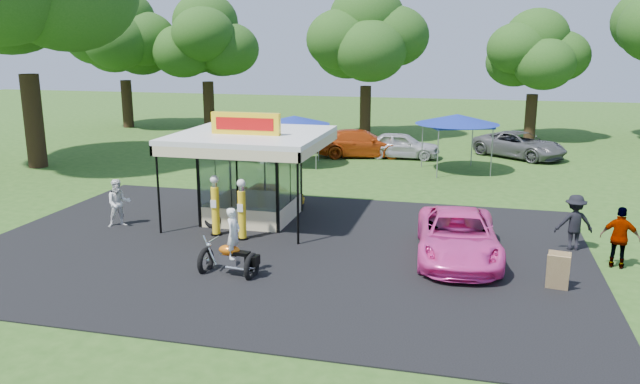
% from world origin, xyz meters
% --- Properties ---
extents(ground, '(120.00, 120.00, 0.00)m').
position_xyz_m(ground, '(0.00, 0.00, 0.00)').
color(ground, '#2A5019').
rests_on(ground, ground).
extents(asphalt_apron, '(20.00, 14.00, 0.04)m').
position_xyz_m(asphalt_apron, '(0.00, 2.00, 0.02)').
color(asphalt_apron, black).
rests_on(asphalt_apron, ground).
extents(gas_station_kiosk, '(5.40, 5.40, 4.18)m').
position_xyz_m(gas_station_kiosk, '(-2.00, 4.99, 1.78)').
color(gas_station_kiosk, white).
rests_on(gas_station_kiosk, ground).
extents(gas_pump_left, '(0.41, 0.41, 2.19)m').
position_xyz_m(gas_pump_left, '(-2.54, 2.74, 1.05)').
color(gas_pump_left, black).
rests_on(gas_pump_left, ground).
extents(gas_pump_right, '(0.40, 0.40, 2.16)m').
position_xyz_m(gas_pump_right, '(-1.47, 2.51, 1.03)').
color(gas_pump_right, black).
rests_on(gas_pump_right, ground).
extents(motorcycle, '(1.84, 0.99, 2.14)m').
position_xyz_m(motorcycle, '(-0.54, -0.73, 0.83)').
color(motorcycle, black).
rests_on(motorcycle, ground).
extents(spare_tires, '(0.87, 0.54, 0.74)m').
position_xyz_m(spare_tires, '(-3.08, 3.61, 0.36)').
color(spare_tires, black).
rests_on(spare_tires, ground).
extents(a_frame_sign, '(0.63, 0.62, 1.07)m').
position_xyz_m(a_frame_sign, '(8.56, 0.42, 0.54)').
color(a_frame_sign, '#593819').
rests_on(a_frame_sign, ground).
extents(kiosk_car, '(2.82, 1.13, 0.96)m').
position_xyz_m(kiosk_car, '(-2.00, 7.20, 0.48)').
color(kiosk_car, yellow).
rests_on(kiosk_car, ground).
extents(pink_sedan, '(2.93, 5.53, 1.48)m').
position_xyz_m(pink_sedan, '(5.79, 2.37, 0.74)').
color(pink_sedan, '#FE45B0').
rests_on(pink_sedan, ground).
extents(spectator_west, '(1.11, 1.07, 1.79)m').
position_xyz_m(spectator_west, '(-6.46, 2.92, 0.90)').
color(spectator_west, white).
rests_on(spectator_west, ground).
extents(spectator_east_a, '(1.32, 0.90, 1.88)m').
position_xyz_m(spectator_east_a, '(9.43, 4.14, 0.94)').
color(spectator_east_a, black).
rests_on(spectator_east_a, ground).
extents(spectator_east_b, '(1.19, 0.72, 1.90)m').
position_xyz_m(spectator_east_b, '(10.54, 2.75, 0.95)').
color(spectator_east_b, gray).
rests_on(spectator_east_b, ground).
extents(bg_car_a, '(4.69, 2.50, 1.47)m').
position_xyz_m(bg_car_a, '(-6.37, 16.65, 0.73)').
color(bg_car_a, white).
rests_on(bg_car_a, ground).
extents(bg_car_b, '(5.90, 3.50, 1.60)m').
position_xyz_m(bg_car_b, '(-0.42, 19.35, 0.80)').
color(bg_car_b, '#B73D0E').
rests_on(bg_car_b, ground).
extents(bg_car_c, '(4.49, 1.81, 1.53)m').
position_xyz_m(bg_car_c, '(1.93, 19.48, 0.76)').
color(bg_car_c, '#B8B7BC').
rests_on(bg_car_c, ground).
extents(bg_car_d, '(5.88, 5.27, 1.52)m').
position_xyz_m(bg_car_d, '(8.70, 21.33, 0.76)').
color(bg_car_d, '#5D5D5F').
rests_on(bg_car_d, ground).
extents(tent_west, '(3.93, 3.93, 2.75)m').
position_xyz_m(tent_west, '(-3.53, 15.86, 2.49)').
color(tent_west, gray).
rests_on(tent_west, ground).
extents(tent_east, '(4.33, 4.33, 3.03)m').
position_xyz_m(tent_east, '(5.17, 16.24, 2.74)').
color(tent_east, gray).
rests_on(tent_east, ground).
extents(oak_far_a, '(8.77, 8.77, 10.40)m').
position_xyz_m(oak_far_a, '(-20.88, 27.73, 6.62)').
color(oak_far_a, black).
rests_on(oak_far_a, ground).
extents(oak_far_b, '(8.46, 8.46, 10.09)m').
position_xyz_m(oak_far_b, '(-14.34, 28.78, 6.44)').
color(oak_far_b, black).
rests_on(oak_far_b, ground).
extents(oak_far_c, '(8.75, 8.75, 10.32)m').
position_xyz_m(oak_far_c, '(-1.55, 26.97, 6.55)').
color(oak_far_c, black).
rests_on(oak_far_c, ground).
extents(oak_far_d, '(7.31, 7.31, 8.70)m').
position_xyz_m(oak_far_d, '(9.80, 29.00, 5.54)').
color(oak_far_d, black).
rests_on(oak_far_d, ground).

